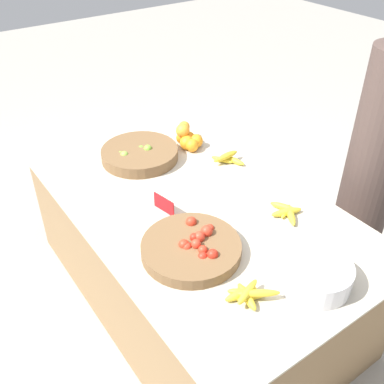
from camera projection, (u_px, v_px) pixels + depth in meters
name	position (u px, v px, depth m)	size (l,w,h in m)	color
ground_plane	(192.00, 292.00, 2.60)	(12.00, 12.00, 0.00)	#A39E93
market_table	(192.00, 250.00, 2.41)	(1.87, 1.10, 0.66)	olive
lime_bowl	(140.00, 154.00, 2.52)	(0.43, 0.43, 0.09)	brown
tomato_basket	(192.00, 248.00, 1.89)	(0.43, 0.43, 0.09)	brown
orange_pile	(188.00, 138.00, 2.63)	(0.22, 0.14, 0.14)	orange
metal_bowl	(315.00, 274.00, 1.74)	(0.29, 0.29, 0.10)	silver
price_sign	(164.00, 204.00, 2.12)	(0.13, 0.03, 0.08)	red
banana_bunch_middle_left	(227.00, 158.00, 2.49)	(0.18, 0.16, 0.06)	yellow
banana_bunch_front_right	(287.00, 211.00, 2.12)	(0.20, 0.16, 0.04)	yellow
banana_bunch_front_center	(248.00, 294.00, 1.69)	(0.16, 0.19, 0.06)	yellow
vendor_person	(372.00, 170.00, 2.37)	(0.28, 0.28, 1.51)	#473833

